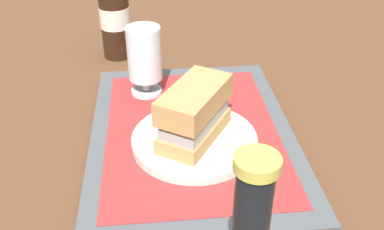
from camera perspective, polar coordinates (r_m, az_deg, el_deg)
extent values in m
plane|color=brown|center=(0.71, 0.00, -3.40)|extent=(3.00, 3.00, 0.00)
cube|color=#4C5156|center=(0.70, 0.00, -2.74)|extent=(0.44, 0.32, 0.02)
cube|color=#9E2D2D|center=(0.70, 0.00, -2.03)|extent=(0.38, 0.27, 0.00)
cylinder|color=silver|center=(0.66, 0.63, -3.31)|extent=(0.19, 0.19, 0.01)
cube|color=tan|center=(0.65, 0.64, -1.96)|extent=(0.14, 0.12, 0.02)
cube|color=#9EA3A8|center=(0.64, 0.65, -0.49)|extent=(0.13, 0.11, 0.02)
cube|color=silver|center=(0.63, 0.66, 0.42)|extent=(0.12, 0.10, 0.01)
sphere|color=#47932D|center=(0.67, 2.60, 3.24)|extent=(0.04, 0.04, 0.04)
cube|color=tan|center=(0.62, 0.67, 2.13)|extent=(0.14, 0.12, 0.04)
cylinder|color=silver|center=(0.80, -5.96, 3.18)|extent=(0.06, 0.06, 0.01)
cylinder|color=silver|center=(0.79, -6.02, 4.12)|extent=(0.01, 0.01, 0.02)
cylinder|color=silver|center=(0.77, -6.28, 8.02)|extent=(0.06, 0.06, 0.09)
cylinder|color=gold|center=(0.78, -6.14, 5.96)|extent=(0.06, 0.06, 0.03)
cylinder|color=white|center=(0.77, -6.24, 7.39)|extent=(0.05, 0.05, 0.01)
cylinder|color=black|center=(0.97, -10.03, 12.12)|extent=(0.06, 0.06, 0.17)
cylinder|color=silver|center=(0.97, -10.08, 12.58)|extent=(0.07, 0.07, 0.05)
cylinder|color=black|center=(0.27, 8.20, -11.41)|extent=(0.02, 0.02, 0.05)
cylinder|color=#BFB74C|center=(0.25, 8.76, -6.26)|extent=(0.03, 0.03, 0.01)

